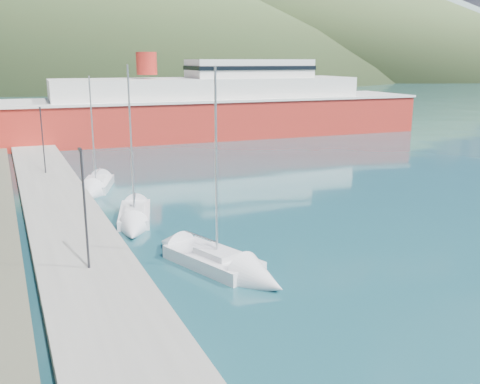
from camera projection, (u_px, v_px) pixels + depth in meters
name	position (u px, v px, depth m)	size (l,w,h in m)	color
ground	(56.00, 108.00, 125.90)	(1400.00, 1400.00, 0.00)	#1C4D57
quay	(60.00, 209.00, 38.95)	(5.00, 88.00, 0.80)	gray
hills_far	(134.00, 0.00, 604.18)	(1480.00, 900.00, 180.00)	slate
hills_near	(159.00, 4.00, 376.71)	(1010.00, 520.00, 115.00)	#44582F
lamp_posts	(80.00, 198.00, 27.38)	(0.15, 47.50, 6.06)	#2D2D33
sailboat_near	(237.00, 271.00, 27.83)	(5.00, 8.42, 11.61)	silver
sailboat_mid	(134.00, 223.00, 36.10)	(4.14, 8.28, 11.53)	silver
sailboat_far	(93.00, 190.00, 45.17)	(4.53, 7.58, 10.62)	silver
ferry	(210.00, 110.00, 78.96)	(64.74, 16.96, 12.73)	#B3261D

